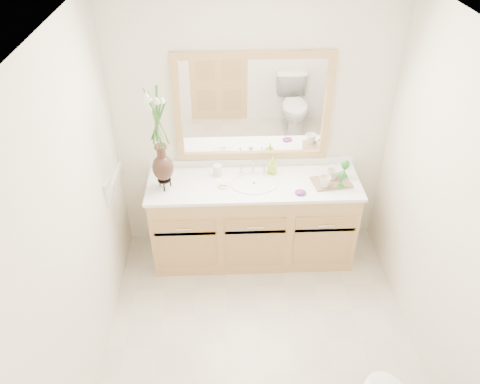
{
  "coord_description": "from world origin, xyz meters",
  "views": [
    {
      "loc": [
        -0.26,
        -2.29,
        3.13
      ],
      "look_at": [
        -0.13,
        0.65,
        1.0
      ],
      "focal_mm": 35.0,
      "sensor_mm": 36.0,
      "label": 1
    }
  ],
  "objects_px": {
    "flower_vase": "(158,127)",
    "tray": "(331,182)",
    "tumbler": "(218,170)",
    "soap_bottle": "(272,167)"
  },
  "relations": [
    {
      "from": "flower_vase",
      "to": "tray",
      "type": "height_order",
      "value": "flower_vase"
    },
    {
      "from": "flower_vase",
      "to": "tumbler",
      "type": "height_order",
      "value": "flower_vase"
    },
    {
      "from": "flower_vase",
      "to": "soap_bottle",
      "type": "height_order",
      "value": "flower_vase"
    },
    {
      "from": "tumbler",
      "to": "flower_vase",
      "type": "bearing_deg",
      "value": -158.51
    },
    {
      "from": "tumbler",
      "to": "soap_bottle",
      "type": "height_order",
      "value": "soap_bottle"
    },
    {
      "from": "flower_vase",
      "to": "tray",
      "type": "bearing_deg",
      "value": 0.53
    },
    {
      "from": "tray",
      "to": "tumbler",
      "type": "bearing_deg",
      "value": 161.78
    },
    {
      "from": "tumbler",
      "to": "tray",
      "type": "height_order",
      "value": "tumbler"
    },
    {
      "from": "soap_bottle",
      "to": "tray",
      "type": "bearing_deg",
      "value": -0.47
    },
    {
      "from": "tumbler",
      "to": "tray",
      "type": "relative_size",
      "value": 0.31
    }
  ]
}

